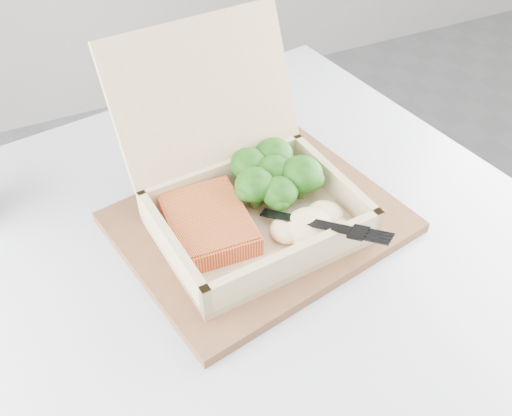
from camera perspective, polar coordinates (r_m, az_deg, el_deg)
name	(u,v)px	position (r m, az deg, el deg)	size (l,w,h in m)	color
cafe_table	(246,351)	(0.80, -0.98, -14.06)	(0.86, 0.86, 0.71)	black
serving_tray	(259,222)	(0.69, 0.34, -1.42)	(0.32, 0.26, 0.01)	brown
takeout_container	(239,178)	(0.67, -1.68, 3.03)	(0.25, 0.27, 0.20)	tan
salmon_fillet	(208,223)	(0.65, -4.82, -1.54)	(0.09, 0.12, 0.02)	orange
broccoli_pile	(274,178)	(0.69, 1.77, 2.99)	(0.12, 0.12, 0.04)	#2A7018
mashed_potatoes	(310,226)	(0.64, 5.39, -1.79)	(0.09, 0.08, 0.03)	beige
plastic_fork	(288,214)	(0.64, 3.25, -0.64)	(0.10, 0.14, 0.03)	black
receipt	(194,154)	(0.81, -6.23, 5.42)	(0.07, 0.13, 0.00)	white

